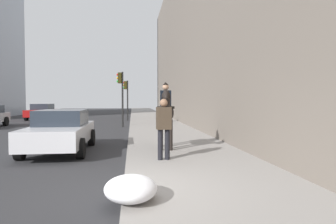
{
  "coord_description": "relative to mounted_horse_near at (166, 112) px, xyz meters",
  "views": [
    {
      "loc": [
        -5.73,
        -0.18,
        1.79
      ],
      "look_at": [
        4.0,
        -1.32,
        1.4
      ],
      "focal_mm": 32.54,
      "sensor_mm": 36.0,
      "label": 1
    }
  ],
  "objects": [
    {
      "name": "sidewalk_slab",
      "position": [
        -4.61,
        -0.58,
        -1.33
      ],
      "size": [
        120.0,
        3.78,
        0.12
      ],
      "primitive_type": "cube",
      "color": "gray",
      "rests_on": "ground"
    },
    {
      "name": "car_far_lane",
      "position": [
        18.5,
        9.33,
        -0.64
      ],
      "size": [
        4.46,
        2.04,
        1.44
      ],
      "rotation": [
        0.0,
        0.0,
        3.12
      ],
      "color": "maroon",
      "rests_on": "ground"
    },
    {
      "name": "snow_pile_near",
      "position": [
        -5.29,
        1.17,
        -1.07
      ],
      "size": [
        1.15,
        0.88,
        0.4
      ],
      "primitive_type": "ellipsoid",
      "color": "white",
      "rests_on": "sidewalk_slab"
    },
    {
      "name": "pedestrian_greeting",
      "position": [
        -1.94,
        0.27,
        -0.29
      ],
      "size": [
        0.29,
        0.42,
        1.7
      ],
      "rotation": [
        0.0,
        0.0,
        0.09
      ],
      "color": "black",
      "rests_on": "sidewalk_slab"
    },
    {
      "name": "mounted_horse_near",
      "position": [
        0.0,
        0.0,
        0.0
      ],
      "size": [
        2.15,
        0.7,
        2.29
      ],
      "rotation": [
        0.0,
        0.0,
        3.05
      ],
      "color": "black",
      "rests_on": "sidewalk_slab"
    },
    {
      "name": "car_mid_lane",
      "position": [
        0.49,
        3.59,
        -0.65
      ],
      "size": [
        4.45,
        2.01,
        1.44
      ],
      "rotation": [
        0.0,
        0.0,
        3.15
      ],
      "color": "silver",
      "rests_on": "ground"
    },
    {
      "name": "traffic_light_near_curb",
      "position": [
        9.82,
        1.86,
        1.05
      ],
      "size": [
        0.2,
        0.44,
        3.63
      ],
      "color": "black",
      "rests_on": "ground"
    },
    {
      "name": "traffic_light_far_curb",
      "position": [
        16.24,
        1.64,
        0.95
      ],
      "size": [
        0.2,
        0.44,
        3.47
      ],
      "color": "black",
      "rests_on": "ground"
    }
  ]
}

